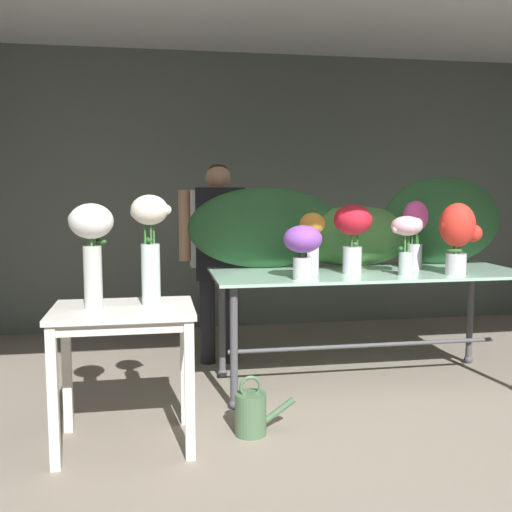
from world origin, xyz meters
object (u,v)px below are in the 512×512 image
Objects in this scene: florist at (219,242)px; vase_blush_freesia at (407,235)px; vase_sunset_hydrangea at (312,236)px; vase_white_roses_tall at (92,239)px; vase_fuchsia_carnations at (415,228)px; watering_can at (251,413)px; vase_scarlet_tulips at (458,232)px; display_table_glass at (367,288)px; vase_cream_lisianthus_tall at (150,238)px; vase_violet_dahlias at (303,245)px; side_table_white at (124,327)px; vase_crimson_snapdragons at (352,229)px.

florist is 1.48m from vase_blush_freesia.
vase_sunset_hydrangea is at bearing 157.57° from vase_blush_freesia.
vase_white_roses_tall is at bearing -165.67° from vase_blush_freesia.
vase_fuchsia_carnations is 1.40× the size of watering_can.
watering_can is (-1.32, -0.77, -0.98)m from vase_fuchsia_carnations.
florist is 1.78m from vase_scarlet_tulips.
vase_scarlet_tulips reaches higher than display_table_glass.
vase_cream_lisianthus_tall reaches higher than vase_fuchsia_carnations.
vase_white_roses_tall reaches higher than vase_violet_dahlias.
display_table_glass is 0.69m from vase_violet_dahlias.
vase_scarlet_tulips reaches higher than vase_blush_freesia.
florist is at bearing 64.59° from side_table_white.
vase_fuchsia_carnations is at bearing 7.05° from display_table_glass.
vase_sunset_hydrangea reaches higher than vase_violet_dahlias.
watering_can is at bearing -126.84° from vase_sunset_hydrangea.
vase_crimson_snapdragons is at bearing -164.60° from vase_fuchsia_carnations.
florist is 1.05m from vase_violet_dahlias.
side_table_white is at bearing -164.53° from vase_blush_freesia.
vase_scarlet_tulips is at bearing 0.39° from vase_violet_dahlias.
florist is at bearing 90.92° from watering_can.
display_table_glass is 0.72m from vase_scarlet_tulips.
display_table_glass is 3.66× the size of vase_cream_lisianthus_tall.
vase_cream_lisianthus_tall reaches higher than side_table_white.
vase_violet_dahlias is at bearing -152.84° from display_table_glass.
vase_white_roses_tall reaches higher than watering_can.
vase_blush_freesia is at bearing -51.44° from display_table_glass.
side_table_white is 1.95m from vase_blush_freesia.
vase_crimson_snapdragons is 1.33× the size of watering_can.
watering_can is at bearing -156.50° from vase_blush_freesia.
vase_crimson_snapdragons is at bearing 23.47° from vase_cream_lisianthus_tall.
vase_white_roses_tall is at bearing -159.86° from vase_violet_dahlias.
vase_sunset_hydrangea reaches higher than vase_blush_freesia.
display_table_glass is 1.22m from florist.
vase_white_roses_tall is at bearing -157.69° from display_table_glass.
vase_blush_freesia is at bearing -123.52° from vase_fuchsia_carnations.
vase_scarlet_tulips is 0.35m from vase_fuchsia_carnations.
vase_scarlet_tulips is at bearing -26.68° from display_table_glass.
vase_blush_freesia is 2.04m from vase_white_roses_tall.
vase_crimson_snapdragons is at bearing 157.99° from vase_blush_freesia.
vase_violet_dahlias is (-0.53, -0.27, 0.34)m from display_table_glass.
vase_blush_freesia is (1.83, 0.51, 0.43)m from side_table_white.
vase_violet_dahlias is 0.87× the size of vase_blush_freesia.
vase_violet_dahlias is at bearing -115.59° from vase_sunset_hydrangea.
vase_scarlet_tulips is (1.07, 0.01, 0.07)m from vase_violet_dahlias.
vase_crimson_snapdragons is 0.28m from vase_sunset_hydrangea.
vase_blush_freesia is (-0.35, 0.04, -0.02)m from vase_scarlet_tulips.
vase_sunset_hydrangea is at bearing 28.12° from vase_white_roses_tall.
vase_cream_lisianthus_tall is at bearing -168.43° from vase_scarlet_tulips.
display_table_glass is 4.44× the size of vase_fuchsia_carnations.
vase_scarlet_tulips is at bearing 12.19° from side_table_white.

